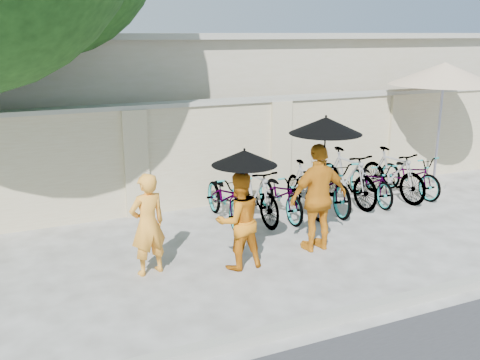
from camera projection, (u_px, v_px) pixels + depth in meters
name	position (u px, v px, depth m)	size (l,w,h in m)	color
ground	(257.00, 269.00, 7.79)	(80.00, 80.00, 0.00)	silver
kerb	(320.00, 321.00, 6.28)	(40.00, 0.16, 0.12)	#9C9B8F
compound_wall	(233.00, 153.00, 10.73)	(20.00, 0.30, 2.00)	beige
building_behind	(211.00, 100.00, 14.31)	(14.00, 6.00, 3.20)	#B9AF9D
monk_left	(148.00, 224.00, 7.48)	(0.54, 0.35, 1.48)	#FFA12F
monk_center	(239.00, 221.00, 7.68)	(0.70, 0.55, 1.44)	orange
parasol_center	(244.00, 158.00, 7.38)	(0.92, 0.92, 0.95)	black
monk_right	(319.00, 198.00, 8.30)	(1.00, 0.42, 1.71)	orange
parasol_right	(326.00, 125.00, 7.93)	(1.09, 1.09, 1.16)	black
patio_umbrella	(444.00, 75.00, 11.27)	(2.58, 2.58, 2.73)	#9C9B8F
bike_0	(225.00, 197.00, 9.60)	(0.63, 1.80, 0.95)	#9895AB
bike_1	(255.00, 193.00, 9.68)	(0.49, 1.73, 1.04)	#9895AB
bike_2	(280.00, 194.00, 9.92)	(0.59, 1.69, 0.89)	#9895AB
bike_3	(306.00, 188.00, 10.09)	(0.46, 1.64, 0.99)	#9895AB
bike_4	(328.00, 183.00, 10.35)	(0.68, 1.96, 1.03)	#9895AB
bike_5	(347.00, 177.00, 10.65)	(0.52, 1.85, 1.11)	#9895AB
bike_6	(371.00, 181.00, 10.80)	(0.57, 1.63, 0.86)	#9895AB
bike_7	(393.00, 174.00, 10.98)	(0.49, 1.75, 1.05)	#9895AB
bike_8	(410.00, 174.00, 11.28)	(0.59, 1.68, 0.88)	#9895AB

